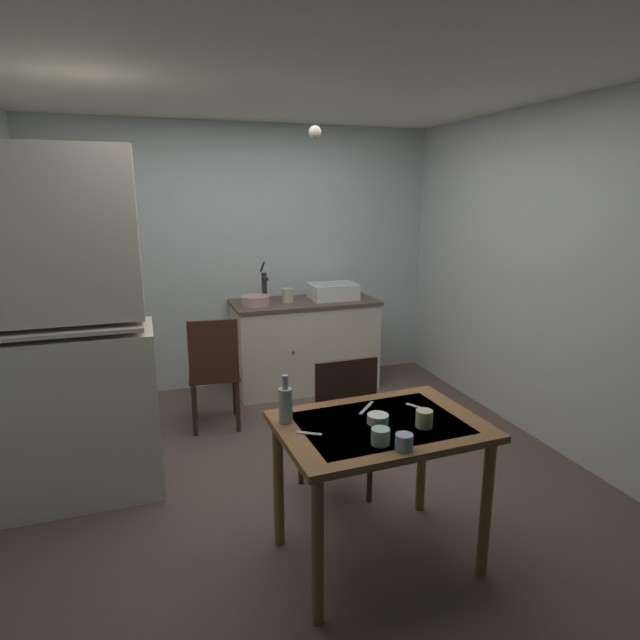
{
  "coord_description": "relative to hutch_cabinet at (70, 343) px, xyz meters",
  "views": [
    {
      "loc": [
        -0.93,
        -3.21,
        1.88
      ],
      "look_at": [
        0.15,
        -0.01,
        1.06
      ],
      "focal_mm": 29.42,
      "sensor_mm": 36.0,
      "label": 1
    }
  ],
  "objects": [
    {
      "name": "ground_plane",
      "position": [
        1.39,
        -0.13,
        -1.0
      ],
      "size": [
        4.78,
        4.78,
        0.0
      ],
      "primitive_type": "plane",
      "color": "brown"
    },
    {
      "name": "wall_back",
      "position": [
        1.39,
        1.75,
        0.25
      ],
      "size": [
        3.88,
        0.1,
        2.52
      ],
      "primitive_type": "cube",
      "color": "silver",
      "rests_on": "ground"
    },
    {
      "name": "wall_right",
      "position": [
        3.33,
        -0.13,
        0.25
      ],
      "size": [
        0.1,
        3.75,
        2.52
      ],
      "primitive_type": "cube",
      "color": "silver",
      "rests_on": "ground"
    },
    {
      "name": "ceiling_slab",
      "position": [
        1.39,
        -0.13,
        1.56
      ],
      "size": [
        3.88,
        3.75,
        0.1
      ],
      "primitive_type": "cube",
      "color": "white"
    },
    {
      "name": "hutch_cabinet",
      "position": [
        0.0,
        0.0,
        0.0
      ],
      "size": [
        0.96,
        0.53,
        2.14
      ],
      "color": "beige",
      "rests_on": "ground"
    },
    {
      "name": "counter_cabinet",
      "position": [
        1.89,
        1.38,
        -0.57
      ],
      "size": [
        1.38,
        0.64,
        0.87
      ],
      "color": "beige",
      "rests_on": "ground"
    },
    {
      "name": "sink_basin",
      "position": [
        2.18,
        1.38,
        -0.05
      ],
      "size": [
        0.44,
        0.34,
        0.15
      ],
      "color": "white",
      "rests_on": "counter_cabinet"
    },
    {
      "name": "hand_pump",
      "position": [
        1.51,
        1.42,
        0.04
      ],
      "size": [
        0.05,
        0.27,
        0.39
      ],
      "color": "#232328",
      "rests_on": "counter_cabinet"
    },
    {
      "name": "mixing_bowl_counter",
      "position": [
        1.4,
        1.33,
        -0.09
      ],
      "size": [
        0.26,
        0.26,
        0.09
      ],
      "primitive_type": "cylinder",
      "color": "tan",
      "rests_on": "counter_cabinet"
    },
    {
      "name": "stoneware_crock",
      "position": [
        1.72,
        1.36,
        -0.07
      ],
      "size": [
        0.11,
        0.11,
        0.13
      ],
      "primitive_type": "cylinder",
      "color": "beige",
      "rests_on": "counter_cabinet"
    },
    {
      "name": "dining_table",
      "position": [
        1.51,
        -1.16,
        -0.35
      ],
      "size": [
        1.04,
        0.75,
        0.77
      ],
      "color": "brown",
      "rests_on": "ground"
    },
    {
      "name": "chair_far_side",
      "position": [
        1.51,
        -0.58,
        -0.5
      ],
      "size": [
        0.41,
        0.41,
        0.95
      ],
      "color": "#3C271B",
      "rests_on": "ground"
    },
    {
      "name": "chair_by_counter",
      "position": [
        0.92,
        0.69,
        -0.51
      ],
      "size": [
        0.44,
        0.44,
        0.94
      ],
      "color": "#3B211A",
      "rests_on": "ground"
    },
    {
      "name": "serving_bowl_wide",
      "position": [
        1.5,
        -1.16,
        -0.21
      ],
      "size": [
        0.11,
        0.11,
        0.05
      ],
      "primitive_type": "cylinder",
      "color": "white",
      "rests_on": "dining_table"
    },
    {
      "name": "teacup_cream",
      "position": [
        1.42,
        -1.36,
        -0.19
      ],
      "size": [
        0.08,
        0.08,
        0.07
      ],
      "primitive_type": "cylinder",
      "color": "#ADD1C1",
      "rests_on": "dining_table"
    },
    {
      "name": "teacup_mint",
      "position": [
        1.7,
        -1.27,
        -0.19
      ],
      "size": [
        0.08,
        0.08,
        0.08
      ],
      "primitive_type": "cylinder",
      "color": "beige",
      "rests_on": "dining_table"
    },
    {
      "name": "mug_dark",
      "position": [
        1.5,
        -1.44,
        -0.2
      ],
      "size": [
        0.08,
        0.08,
        0.07
      ],
      "primitive_type": "cylinder",
      "color": "#9EB2C6",
      "rests_on": "dining_table"
    },
    {
      "name": "glass_bottle",
      "position": [
        1.07,
        -1.0,
        -0.14
      ],
      "size": [
        0.07,
        0.07,
        0.25
      ],
      "color": "#B7BCC1",
      "rests_on": "dining_table"
    },
    {
      "name": "table_knife",
      "position": [
        1.52,
        -0.97,
        -0.23
      ],
      "size": [
        0.14,
        0.14,
        0.0
      ],
      "primitive_type": "cube",
      "rotation": [
        0.0,
        0.0,
        3.94
      ],
      "color": "silver",
      "rests_on": "dining_table"
    },
    {
      "name": "teaspoon_near_bowl",
      "position": [
        1.14,
        -1.16,
        -0.23
      ],
      "size": [
        0.11,
        0.08,
        0.0
      ],
      "primitive_type": "cube",
      "rotation": [
        0.0,
        0.0,
        2.6
      ],
      "color": "beige",
      "rests_on": "dining_table"
    },
    {
      "name": "teaspoon_by_cup",
      "position": [
        1.78,
        -1.04,
        -0.23
      ],
      "size": [
        0.08,
        0.11,
        0.0
      ],
      "primitive_type": "cube",
      "rotation": [
        0.0,
        0.0,
        5.23
      ],
      "color": "beige",
      "rests_on": "dining_table"
    },
    {
      "name": "pendant_bulb",
      "position": [
        1.54,
        -0.04,
        1.25
      ],
      "size": [
        0.08,
        0.08,
        0.08
      ],
      "primitive_type": "sphere",
      "color": "#F9EFCC"
    }
  ]
}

